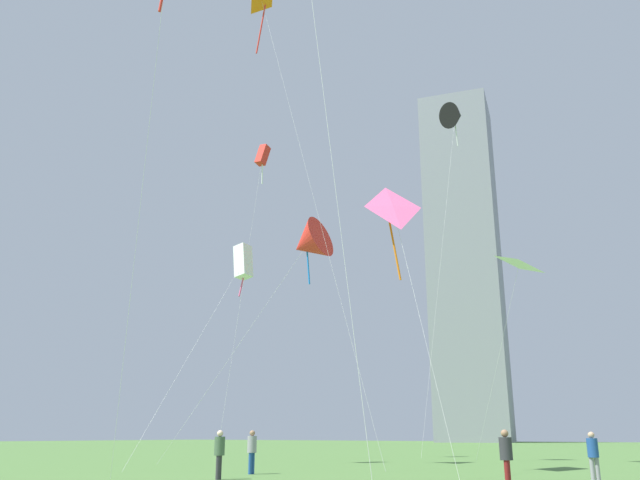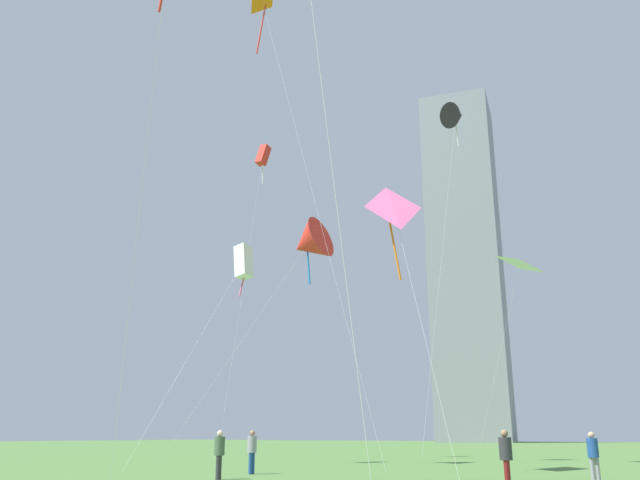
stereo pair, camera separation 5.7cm
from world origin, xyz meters
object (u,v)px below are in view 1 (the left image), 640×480
at_px(kite_flying_0, 393,209).
at_px(kite_flying_3, 243,262).
at_px(person_standing_0, 219,451).
at_px(kite_flying_5, 519,264).
at_px(person_standing_1, 593,453).
at_px(kite_flying_7, 455,116).
at_px(person_standing_3, 252,449).
at_px(person_standing_2, 506,455).
at_px(distant_highrise_1, 465,263).
at_px(kite_flying_4, 263,156).
at_px(kite_flying_6, 308,243).
at_px(kite_flying_2, 262,8).

height_order(kite_flying_0, kite_flying_3, kite_flying_0).
relative_size(person_standing_0, kite_flying_5, 0.14).
relative_size(person_standing_1, kite_flying_7, 0.05).
height_order(person_standing_1, kite_flying_7, kite_flying_7).
bearing_deg(person_standing_3, kite_flying_5, 149.66).
xyz_separation_m(person_standing_2, distant_highrise_1, (-47.93, 116.18, 37.92)).
bearing_deg(distant_highrise_1, person_standing_0, -87.76).
bearing_deg(kite_flying_7, person_standing_0, -83.61).
bearing_deg(person_standing_2, kite_flying_4, 44.97).
height_order(person_standing_1, person_standing_2, person_standing_2).
distance_m(kite_flying_6, distant_highrise_1, 114.16).
bearing_deg(distant_highrise_1, kite_flying_5, -81.53).
relative_size(person_standing_3, kite_flying_3, 0.14).
xyz_separation_m(person_standing_2, kite_flying_5, (-4.95, 18.71, 10.82)).
height_order(kite_flying_4, kite_flying_5, kite_flying_4).
distance_m(person_standing_2, kite_flying_7, 47.53).
distance_m(kite_flying_5, kite_flying_7, 26.32).
bearing_deg(kite_flying_2, person_standing_0, -54.68).
bearing_deg(kite_flying_7, kite_flying_6, -90.95).
distance_m(person_standing_0, kite_flying_4, 29.46).
height_order(person_standing_3, kite_flying_5, kite_flying_5).
xyz_separation_m(kite_flying_7, distant_highrise_1, (-33.34, 82.53, 7.69)).
xyz_separation_m(person_standing_0, distant_highrise_1, (-37.29, 117.85, 37.92)).
height_order(person_standing_2, kite_flying_5, kite_flying_5).
bearing_deg(kite_flying_0, distant_highrise_1, 110.39).
bearing_deg(person_standing_0, kite_flying_4, 11.07).
distance_m(kite_flying_0, distant_highrise_1, 120.13).
height_order(kite_flying_3, kite_flying_5, kite_flying_3).
bearing_deg(kite_flying_4, kite_flying_5, 12.48).
height_order(person_standing_3, kite_flying_6, kite_flying_6).
bearing_deg(person_standing_0, kite_flying_5, -41.04).
xyz_separation_m(person_standing_1, person_standing_2, (-1.41, -5.10, 0.03)).
bearing_deg(kite_flying_7, kite_flying_2, -96.87).
bearing_deg(kite_flying_2, person_standing_2, -25.02).
bearing_deg(kite_flying_3, kite_flying_4, 122.61).
bearing_deg(kite_flying_4, kite_flying_0, -28.15).
distance_m(person_standing_3, kite_flying_0, 13.18).
xyz_separation_m(person_standing_0, kite_flying_6, (-4.34, 11.71, 11.78)).
bearing_deg(distant_highrise_1, kite_flying_2, -89.66).
xyz_separation_m(kite_flying_6, distant_highrise_1, (-32.95, 106.14, 26.14)).
height_order(person_standing_0, person_standing_1, person_standing_0).
distance_m(person_standing_0, person_standing_2, 10.77).
height_order(person_standing_1, kite_flying_4, kite_flying_4).
height_order(kite_flying_0, kite_flying_5, kite_flying_0).
height_order(kite_flying_3, kite_flying_7, kite_flying_7).
relative_size(kite_flying_0, kite_flying_6, 0.96).
relative_size(person_standing_1, person_standing_2, 0.97).
relative_size(kite_flying_2, kite_flying_6, 2.13).
bearing_deg(person_standing_1, person_standing_3, 168.81).
bearing_deg(person_standing_3, person_standing_1, 96.11).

